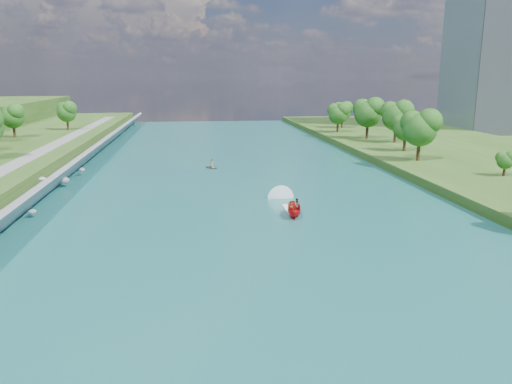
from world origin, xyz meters
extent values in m
plane|color=#2D5119|center=(0.00, 0.00, 0.00)|extent=(260.00, 260.00, 0.00)
cube|color=#175854|center=(0.00, 20.00, 0.05)|extent=(55.00, 240.00, 0.10)
cube|color=slate|center=(-25.85, 20.00, 1.80)|extent=(3.54, 236.00, 4.05)
ellipsoid|color=gray|center=(-25.18, 12.55, 0.79)|extent=(0.92, 1.15, 0.60)
ellipsoid|color=gray|center=(-26.39, 21.73, 2.88)|extent=(1.00, 1.08, 0.56)
ellipsoid|color=gray|center=(-25.70, 29.57, 1.08)|extent=(1.74, 1.46, 1.09)
ellipsoid|color=gray|center=(-24.73, 38.01, 1.08)|extent=(1.03, 1.33, 0.66)
ellipsoid|color=gray|center=(-26.30, 47.45, 1.80)|extent=(1.18, 1.27, 0.91)
ellipsoid|color=gray|center=(-26.00, 55.91, 1.77)|extent=(1.41, 1.52, 1.03)
cube|color=gray|center=(82.50, 95.00, 30.00)|extent=(22.00, 22.00, 60.00)
ellipsoid|color=#124313|center=(-44.04, 65.60, 7.73)|extent=(5.08, 5.08, 8.47)
ellipsoid|color=#124313|center=(-36.47, 80.49, 7.60)|extent=(4.91, 4.91, 8.19)
ellipsoid|color=#124313|center=(40.56, 22.31, 3.74)|extent=(2.69, 2.69, 4.48)
ellipsoid|color=#124313|center=(33.85, 37.57, 6.90)|extent=(6.48, 6.48, 10.79)
ellipsoid|color=#124313|center=(36.30, 49.14, 5.95)|extent=(5.34, 5.34, 8.91)
ellipsoid|color=#124313|center=(39.73, 62.31, 7.13)|extent=(6.76, 6.76, 11.27)
ellipsoid|color=#124313|center=(35.80, 69.94, 7.30)|extent=(6.96, 6.96, 11.59)
ellipsoid|color=#124313|center=(32.79, 84.72, 6.20)|extent=(5.64, 5.64, 9.40)
ellipsoid|color=#124313|center=(37.57, 96.62, 6.03)|extent=(5.44, 5.44, 9.06)
imported|color=red|center=(5.40, 9.19, 0.90)|extent=(2.26, 4.37, 1.61)
imported|color=#66605B|center=(5.00, 8.79, 1.26)|extent=(0.68, 0.55, 1.63)
imported|color=#66605B|center=(5.90, 9.69, 1.29)|extent=(0.82, 0.64, 1.69)
cube|color=white|center=(5.40, 12.19, 0.13)|extent=(0.90, 5.00, 0.06)
imported|color=gray|center=(-2.94, 42.16, 0.40)|extent=(3.33, 3.54, 0.60)
imported|color=#66605B|center=(-2.94, 42.16, 1.08)|extent=(0.72, 0.48, 1.45)
camera|label=1|loc=(-6.24, -46.72, 16.24)|focal=35.00mm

